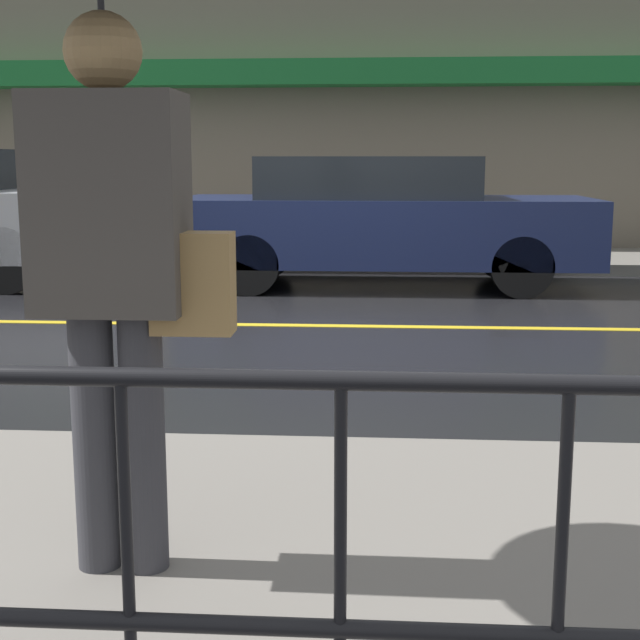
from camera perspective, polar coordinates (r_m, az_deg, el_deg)
ground_plane at (r=7.61m, az=-1.16°, el=-0.36°), size 80.00×80.00×0.00m
sidewalk_near at (r=3.00m, az=-9.74°, el=-16.17°), size 28.00×2.65×0.14m
sidewalk_far at (r=12.15m, az=0.77°, el=3.94°), size 28.00×2.17×0.14m
lane_marking at (r=7.61m, az=-1.16°, el=-0.33°), size 25.20×0.12×0.01m
building_storefront at (r=13.37m, az=1.10°, el=16.59°), size 28.00×0.85×5.80m
railing_foreground at (r=1.81m, az=-18.53°, el=-12.72°), size 12.00×0.04×0.89m
pedestrian at (r=2.70m, az=-13.58°, el=16.35°), size 0.92×0.92×2.06m
car_navy at (r=9.95m, az=3.93°, el=6.41°), size 4.53×1.72×1.43m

